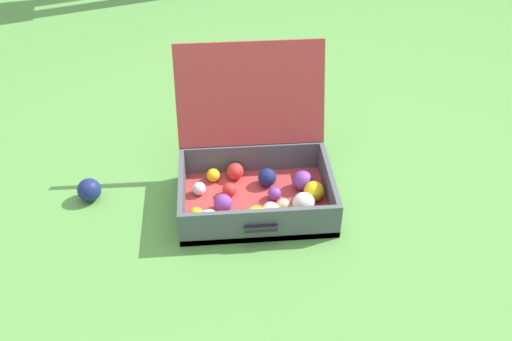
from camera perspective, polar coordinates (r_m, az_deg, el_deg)
The scene contains 3 objects.
ground_plane at distance 2.20m, azimuth 1.21°, elevation -2.77°, with size 16.00×16.00×0.00m, color #569342.
open_suitcase at distance 2.15m, azimuth 0.01°, elevation -0.20°, with size 0.55×0.54×0.51m.
stray_ball_on_grass at distance 2.26m, azimuth -15.79°, elevation -1.82°, with size 0.09×0.09×0.09m, color navy.
Camera 1 is at (-0.18, -1.66, 1.44)m, focal length 41.47 mm.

